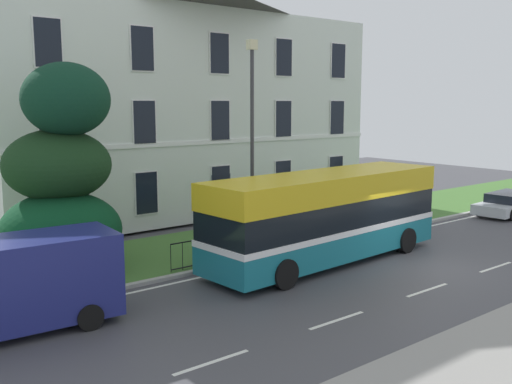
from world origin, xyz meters
TOP-DOWN VIEW (x-y plane):
  - ground_plane at (0.00, 1.00)m, footprint 60.00×56.00m
  - georgian_townhouse at (-1.07, 15.81)m, footprint 20.11×10.75m
  - iron_verge_railing at (-1.07, 4.40)m, footprint 12.70×0.04m
  - evergreen_tree at (-10.04, 6.89)m, footprint 3.96×4.10m
  - single_decker_bus at (-2.15, 2.43)m, footprint 10.14×3.19m
  - white_panel_van at (-12.73, 2.69)m, footprint 5.42×2.37m
  - parked_hatchback_00 at (11.59, 2.90)m, footprint 4.52×2.14m
  - street_lamp_post at (-3.42, 5.10)m, footprint 0.36×0.24m
  - litter_bin at (-0.05, 5.18)m, footprint 0.47×0.47m

SIDE VIEW (x-z plane):
  - ground_plane at x=0.00m, z-range -0.11..0.07m
  - parked_hatchback_00 at x=11.59m, z-range 0.00..1.11m
  - iron_verge_railing at x=-1.07m, z-range 0.14..1.11m
  - litter_bin at x=-0.05m, z-range 0.12..1.16m
  - white_panel_van at x=-12.73m, z-range 0.03..2.41m
  - single_decker_bus at x=-2.15m, z-range 0.08..3.30m
  - evergreen_tree at x=-10.04m, z-range -0.33..6.55m
  - street_lamp_post at x=-3.42m, z-range 0.63..8.46m
  - georgian_townhouse at x=-1.07m, z-range 0.14..11.59m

